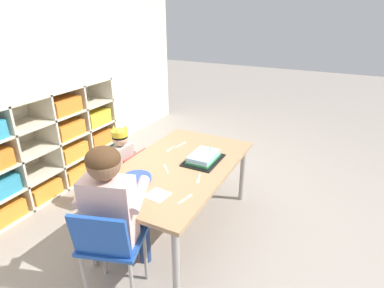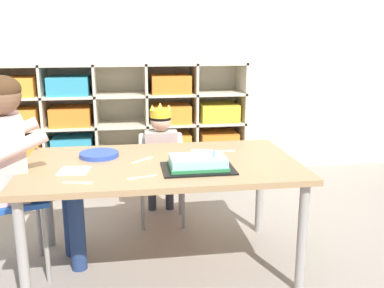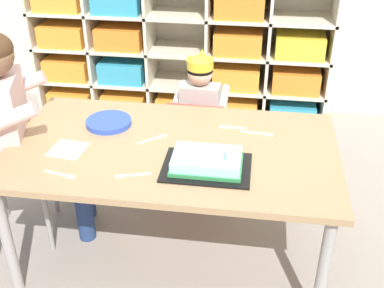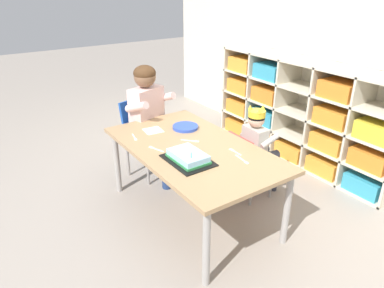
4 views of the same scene
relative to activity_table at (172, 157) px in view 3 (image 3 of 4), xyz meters
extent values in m
plane|color=gray|center=(0.00, 0.00, -0.54)|extent=(16.00, 16.00, 0.00)
cube|color=beige|center=(-0.21, 1.64, -0.03)|extent=(2.06, 0.01, 1.01)
cube|color=beige|center=(-1.23, 1.46, -0.03)|extent=(0.02, 0.36, 1.01)
cube|color=beige|center=(-0.82, 1.46, -0.03)|extent=(0.02, 0.36, 1.01)
cube|color=beige|center=(-0.41, 1.46, -0.03)|extent=(0.02, 0.36, 1.01)
cube|color=beige|center=(-0.01, 1.46, -0.03)|extent=(0.02, 0.36, 1.01)
cube|color=beige|center=(0.40, 1.46, -0.03)|extent=(0.02, 0.36, 1.01)
cube|color=beige|center=(0.81, 1.46, -0.03)|extent=(0.02, 0.36, 1.01)
cube|color=beige|center=(-0.21, 1.46, -0.53)|extent=(2.06, 0.36, 0.02)
cube|color=beige|center=(-0.21, 1.46, -0.28)|extent=(2.06, 0.36, 0.02)
cube|color=beige|center=(-0.21, 1.46, -0.03)|extent=(2.06, 0.36, 0.02)
cube|color=beige|center=(-0.21, 1.46, 0.22)|extent=(2.06, 0.36, 0.02)
cube|color=orange|center=(-1.03, 1.44, -0.44)|extent=(0.32, 0.29, 0.15)
cube|color=orange|center=(-0.62, 1.44, -0.44)|extent=(0.32, 0.29, 0.15)
cube|color=orange|center=(-0.21, 1.44, -0.44)|extent=(0.32, 0.29, 0.15)
cube|color=orange|center=(0.20, 1.44, -0.44)|extent=(0.32, 0.29, 0.15)
cube|color=teal|center=(0.61, 1.44, -0.44)|extent=(0.32, 0.29, 0.15)
cube|color=orange|center=(-1.03, 1.44, -0.20)|extent=(0.32, 0.29, 0.15)
cube|color=teal|center=(-0.62, 1.44, -0.20)|extent=(0.32, 0.29, 0.15)
cube|color=orange|center=(0.20, 1.44, -0.20)|extent=(0.32, 0.29, 0.15)
cube|color=orange|center=(0.61, 1.44, -0.20)|extent=(0.32, 0.29, 0.15)
cube|color=orange|center=(-1.03, 1.44, 0.05)|extent=(0.32, 0.29, 0.15)
cube|color=orange|center=(-0.62, 1.44, 0.05)|extent=(0.32, 0.29, 0.15)
cube|color=orange|center=(0.20, 1.44, 0.05)|extent=(0.32, 0.29, 0.15)
cube|color=yellow|center=(0.61, 1.44, 0.05)|extent=(0.32, 0.29, 0.15)
cube|color=teal|center=(-0.62, 1.44, 0.30)|extent=(0.32, 0.29, 0.15)
cube|color=orange|center=(0.20, 1.44, 0.30)|extent=(0.32, 0.29, 0.15)
cube|color=#A37F56|center=(0.00, 0.00, 0.04)|extent=(1.41, 0.80, 0.03)
cylinder|color=#9E9993|center=(-0.65, -0.34, -0.26)|extent=(0.05, 0.05, 0.56)
cylinder|color=#9E9993|center=(0.65, -0.34, -0.26)|extent=(0.05, 0.05, 0.56)
cylinder|color=#9E9993|center=(-0.65, 0.34, -0.26)|extent=(0.05, 0.05, 0.56)
cylinder|color=#9E9993|center=(0.65, 0.34, -0.26)|extent=(0.05, 0.05, 0.56)
cube|color=red|center=(0.05, 0.58, -0.21)|extent=(0.33, 0.29, 0.03)
cube|color=red|center=(0.04, 0.45, -0.08)|extent=(0.30, 0.07, 0.24)
cylinder|color=gray|center=(0.18, 0.68, -0.38)|extent=(0.02, 0.02, 0.31)
cylinder|color=gray|center=(-0.08, 0.69, -0.38)|extent=(0.02, 0.02, 0.31)
cylinder|color=gray|center=(0.17, 0.46, -0.38)|extent=(0.02, 0.02, 0.31)
cylinder|color=gray|center=(-0.09, 0.47, -0.38)|extent=(0.02, 0.02, 0.31)
cube|color=#B2ADA3|center=(0.05, 0.59, -0.06)|extent=(0.21, 0.12, 0.29)
sphere|color=#DBB293|center=(0.05, 0.59, 0.16)|extent=(0.13, 0.13, 0.13)
ellipsoid|color=black|center=(0.05, 0.59, 0.18)|extent=(0.14, 0.14, 0.10)
cylinder|color=yellow|center=(0.05, 0.59, 0.21)|extent=(0.14, 0.14, 0.05)
cone|color=yellow|center=(0.05, 0.65, 0.25)|extent=(0.04, 0.04, 0.04)
cone|color=yellow|center=(0.10, 0.56, 0.25)|extent=(0.04, 0.04, 0.04)
cone|color=yellow|center=(-0.01, 0.56, 0.25)|extent=(0.04, 0.04, 0.04)
cylinder|color=#33333D|center=(0.11, 0.69, -0.18)|extent=(0.08, 0.21, 0.07)
cylinder|color=#33333D|center=(-0.01, 0.69, -0.18)|extent=(0.08, 0.21, 0.07)
cylinder|color=#33333D|center=(0.12, 0.79, -0.37)|extent=(0.06, 0.06, 0.33)
cylinder|color=#33333D|center=(-0.01, 0.80, -0.37)|extent=(0.06, 0.06, 0.33)
cylinder|color=#B2ADA3|center=(0.17, 0.62, 0.00)|extent=(0.05, 0.17, 0.10)
cylinder|color=#B2ADA3|center=(-0.08, 0.63, 0.00)|extent=(0.05, 0.17, 0.10)
cube|color=#1E4CA8|center=(-0.77, 0.03, -0.11)|extent=(0.42, 0.44, 0.03)
cylinder|color=gray|center=(-0.59, -0.08, -0.33)|extent=(0.02, 0.02, 0.41)
cylinder|color=gray|center=(-0.68, 0.21, -0.33)|extent=(0.02, 0.02, 0.41)
cylinder|color=gray|center=(-0.94, 0.13, -0.33)|extent=(0.02, 0.02, 0.41)
cube|color=beige|center=(-0.77, 0.03, 0.10)|extent=(0.24, 0.33, 0.42)
cylinder|color=navy|center=(-0.60, -0.01, -0.08)|extent=(0.32, 0.18, 0.10)
cylinder|color=navy|center=(-0.65, 0.16, -0.08)|extent=(0.32, 0.18, 0.10)
cylinder|color=navy|center=(-0.45, 0.03, -0.32)|extent=(0.08, 0.08, 0.43)
cylinder|color=navy|center=(-0.51, 0.20, -0.32)|extent=(0.08, 0.08, 0.43)
cylinder|color=beige|center=(-0.66, -0.12, 0.20)|extent=(0.26, 0.13, 0.14)
cylinder|color=beige|center=(-0.76, 0.21, 0.20)|extent=(0.26, 0.13, 0.14)
cube|color=black|center=(0.17, -0.15, 0.06)|extent=(0.35, 0.25, 0.01)
cube|color=#9ED1EF|center=(0.17, -0.15, 0.09)|extent=(0.27, 0.18, 0.06)
cube|color=#338E4C|center=(0.17, -0.15, 0.07)|extent=(0.28, 0.19, 0.02)
cylinder|color=#4CB2E5|center=(0.24, -0.17, 0.14)|extent=(0.01, 0.01, 0.04)
cylinder|color=blue|center=(-0.33, 0.15, 0.07)|extent=(0.21, 0.21, 0.02)
cube|color=white|center=(-0.43, -0.09, 0.06)|extent=(0.16, 0.16, 0.00)
cube|color=white|center=(-0.42, -0.27, 0.06)|extent=(0.10, 0.03, 0.00)
cube|color=white|center=(-0.35, -0.29, 0.06)|extent=(0.04, 0.03, 0.00)
cube|color=white|center=(0.27, 0.20, 0.06)|extent=(0.09, 0.01, 0.00)
cube|color=white|center=(0.20, 0.20, 0.06)|extent=(0.04, 0.02, 0.00)
cube|color=white|center=(-0.11, 0.03, 0.06)|extent=(0.08, 0.08, 0.00)
cube|color=white|center=(-0.06, 0.08, 0.06)|extent=(0.04, 0.04, 0.00)
cube|color=white|center=(0.34, 0.17, 0.06)|extent=(0.11, 0.02, 0.00)
cube|color=white|center=(0.41, 0.16, 0.06)|extent=(0.04, 0.02, 0.00)
cube|color=white|center=(-0.09, -0.23, 0.06)|extent=(0.10, 0.04, 0.00)
cube|color=white|center=(-0.16, -0.26, 0.06)|extent=(0.04, 0.03, 0.00)
camera|label=1|loc=(-1.92, -1.09, 1.20)|focal=29.45mm
camera|label=2|loc=(-0.17, -2.18, 0.70)|focal=41.05mm
camera|label=3|loc=(0.34, -1.76, 1.12)|focal=45.36mm
camera|label=4|loc=(1.95, -1.33, 1.18)|focal=33.40mm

